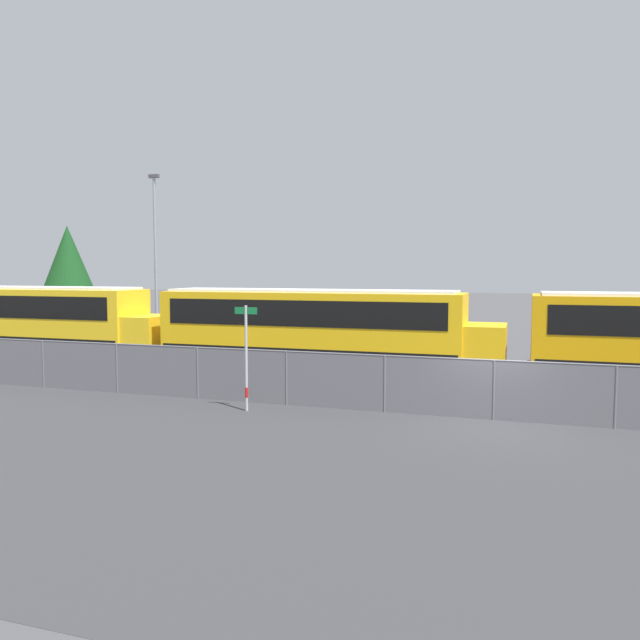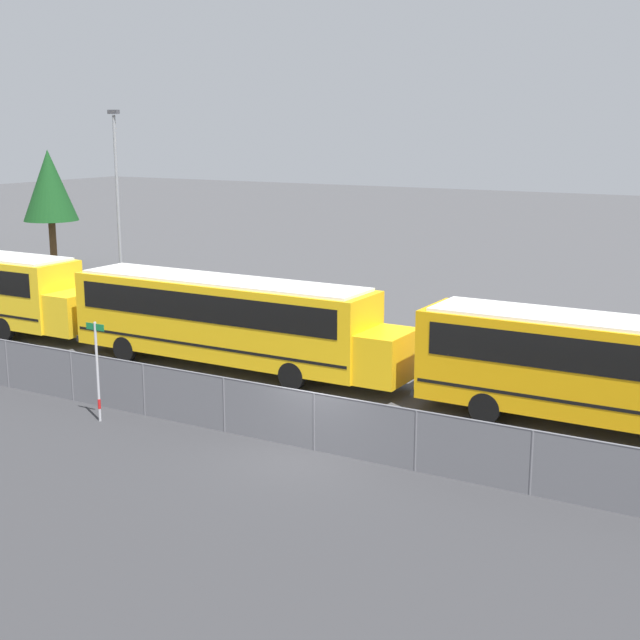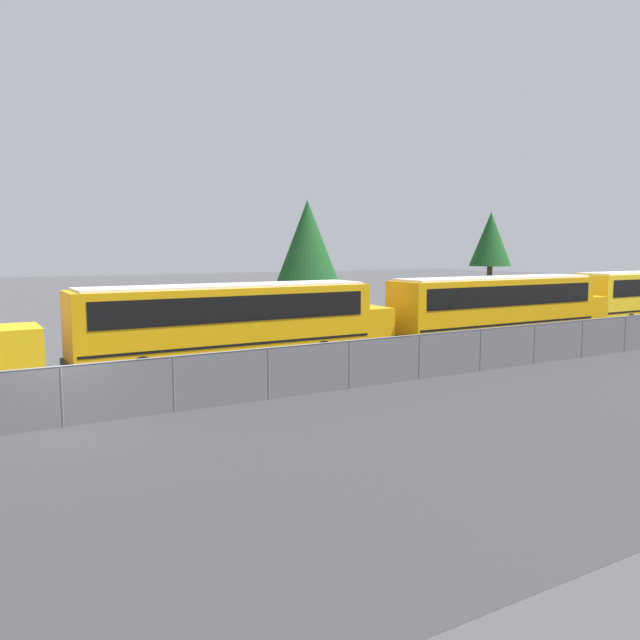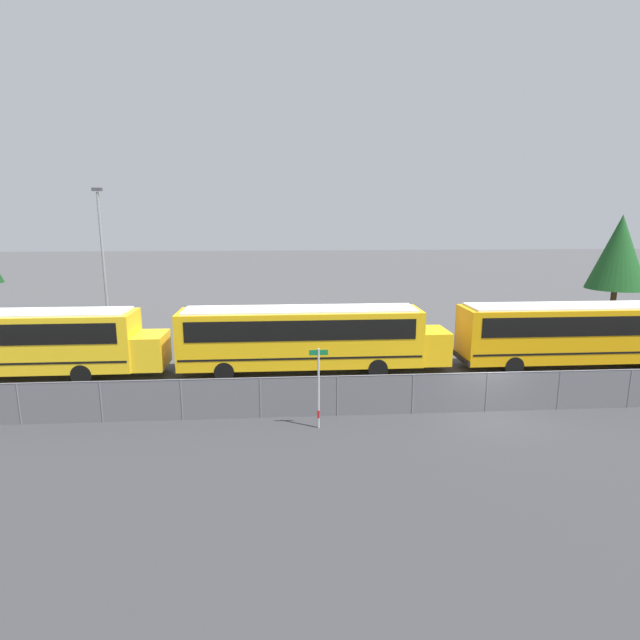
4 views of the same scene
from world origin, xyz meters
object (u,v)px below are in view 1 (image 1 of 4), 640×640
Objects in this scene: tree_2 at (68,257)px; school_bus_2 at (317,324)px; light_pole at (155,252)px; school_bus_1 at (30,316)px; street_sign at (246,356)px.

school_bus_2 is at bearing -30.84° from tree_2.
school_bus_2 is 15.14m from light_pole.
school_bus_2 is at bearing -0.29° from school_bus_1.
street_sign is at bearing -41.32° from tree_2.
school_bus_2 is at bearing 91.06° from street_sign.
light_pole reaches higher than street_sign.
light_pole is at bearing -28.80° from tree_2.
street_sign is at bearing -88.94° from school_bus_2.
tree_2 is at bearing 124.38° from school_bus_1.
school_bus_1 is 14.19m from school_bus_2.
street_sign is at bearing -49.68° from light_pole.
street_sign is at bearing -25.81° from school_bus_1.
street_sign is 32.20m from tree_2.
light_pole is (-12.47, 7.99, 3.19)m from school_bus_2.
school_bus_1 is 15.91m from street_sign.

